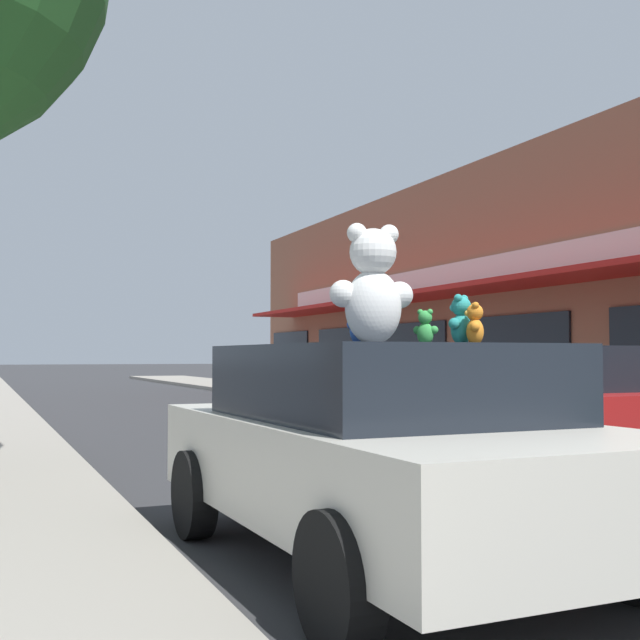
{
  "coord_description": "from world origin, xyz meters",
  "views": [
    {
      "loc": [
        -4.92,
        -5.28,
        1.41
      ],
      "look_at": [
        -1.48,
        2.77,
        1.8
      ],
      "focal_mm": 45.0,
      "sensor_mm": 36.0,
      "label": 1
    }
  ],
  "objects_px": {
    "plush_art_car": "(382,447)",
    "teddy_bear_giant": "(373,286)",
    "teddy_bear_brown": "(372,332)",
    "teddy_bear_pink": "(363,333)",
    "teddy_bear_orange": "(475,324)",
    "teddy_bear_blue": "(360,321)",
    "teddy_bear_green": "(425,328)",
    "teddy_bear_teal": "(461,321)",
    "parked_car_far_center": "(533,394)"
  },
  "relations": [
    {
      "from": "plush_art_car",
      "to": "teddy_bear_giant",
      "type": "height_order",
      "value": "teddy_bear_giant"
    },
    {
      "from": "teddy_bear_brown",
      "to": "plush_art_car",
      "type": "bearing_deg",
      "value": 34.12
    },
    {
      "from": "plush_art_car",
      "to": "teddy_bear_pink",
      "type": "relative_size",
      "value": 19.72
    },
    {
      "from": "plush_art_car",
      "to": "teddy_bear_orange",
      "type": "bearing_deg",
      "value": -21.03
    },
    {
      "from": "teddy_bear_brown",
      "to": "teddy_bear_blue",
      "type": "height_order",
      "value": "teddy_bear_blue"
    },
    {
      "from": "plush_art_car",
      "to": "teddy_bear_orange",
      "type": "distance_m",
      "value": 1.04
    },
    {
      "from": "teddy_bear_blue",
      "to": "teddy_bear_green",
      "type": "height_order",
      "value": "teddy_bear_blue"
    },
    {
      "from": "plush_art_car",
      "to": "teddy_bear_teal",
      "type": "distance_m",
      "value": 1.04
    },
    {
      "from": "parked_car_far_center",
      "to": "teddy_bear_orange",
      "type": "bearing_deg",
      "value": -131.4
    },
    {
      "from": "plush_art_car",
      "to": "parked_car_far_center",
      "type": "distance_m",
      "value": 6.7
    },
    {
      "from": "plush_art_car",
      "to": "teddy_bear_pink",
      "type": "xyz_separation_m",
      "value": [
        0.18,
        0.66,
        0.79
      ]
    },
    {
      "from": "teddy_bear_teal",
      "to": "plush_art_car",
      "type": "bearing_deg",
      "value": -39.92
    },
    {
      "from": "teddy_bear_brown",
      "to": "parked_car_far_center",
      "type": "bearing_deg",
      "value": -177.06
    },
    {
      "from": "plush_art_car",
      "to": "parked_car_far_center",
      "type": "height_order",
      "value": "parked_car_far_center"
    },
    {
      "from": "teddy_bear_giant",
      "to": "teddy_bear_orange",
      "type": "relative_size",
      "value": 2.75
    },
    {
      "from": "teddy_bear_giant",
      "to": "teddy_bear_teal",
      "type": "distance_m",
      "value": 0.74
    },
    {
      "from": "teddy_bear_pink",
      "to": "teddy_bear_orange",
      "type": "relative_size",
      "value": 0.73
    },
    {
      "from": "teddy_bear_blue",
      "to": "teddy_bear_green",
      "type": "distance_m",
      "value": 0.46
    },
    {
      "from": "plush_art_car",
      "to": "parked_car_far_center",
      "type": "bearing_deg",
      "value": 42.6
    },
    {
      "from": "teddy_bear_giant",
      "to": "teddy_bear_brown",
      "type": "relative_size",
      "value": 3.76
    },
    {
      "from": "teddy_bear_giant",
      "to": "teddy_bear_blue",
      "type": "xyz_separation_m",
      "value": [
        0.03,
        0.27,
        -0.22
      ]
    },
    {
      "from": "teddy_bear_brown",
      "to": "teddy_bear_green",
      "type": "xyz_separation_m",
      "value": [
        0.16,
        -0.48,
        0.01
      ]
    },
    {
      "from": "teddy_bear_pink",
      "to": "parked_car_far_center",
      "type": "distance_m",
      "value": 6.17
    },
    {
      "from": "plush_art_car",
      "to": "teddy_bear_brown",
      "type": "xyz_separation_m",
      "value": [
        0.11,
        0.37,
        0.79
      ]
    },
    {
      "from": "teddy_bear_giant",
      "to": "teddy_bear_pink",
      "type": "distance_m",
      "value": 0.86
    },
    {
      "from": "teddy_bear_blue",
      "to": "parked_car_far_center",
      "type": "bearing_deg",
      "value": -173.61
    },
    {
      "from": "teddy_bear_blue",
      "to": "parked_car_far_center",
      "type": "xyz_separation_m",
      "value": [
        4.94,
        4.44,
        -0.8
      ]
    },
    {
      "from": "teddy_bear_giant",
      "to": "teddy_bear_green",
      "type": "bearing_deg",
      "value": -174.64
    },
    {
      "from": "teddy_bear_giant",
      "to": "teddy_bear_green",
      "type": "distance_m",
      "value": 0.48
    },
    {
      "from": "teddy_bear_giant",
      "to": "teddy_bear_brown",
      "type": "bearing_deg",
      "value": -109.61
    },
    {
      "from": "plush_art_car",
      "to": "teddy_bear_green",
      "type": "xyz_separation_m",
      "value": [
        0.27,
        -0.11,
        0.8
      ]
    },
    {
      "from": "teddy_bear_blue",
      "to": "teddy_bear_teal",
      "type": "bearing_deg",
      "value": 124.26
    },
    {
      "from": "plush_art_car",
      "to": "teddy_bear_blue",
      "type": "relative_size",
      "value": 12.3
    },
    {
      "from": "teddy_bear_giant",
      "to": "teddy_bear_brown",
      "type": "xyz_separation_m",
      "value": [
        0.23,
        0.47,
        -0.28
      ]
    },
    {
      "from": "plush_art_car",
      "to": "teddy_bear_brown",
      "type": "bearing_deg",
      "value": 72.05
    },
    {
      "from": "teddy_bear_brown",
      "to": "teddy_bear_teal",
      "type": "relative_size",
      "value": 0.6
    },
    {
      "from": "teddy_bear_brown",
      "to": "teddy_bear_orange",
      "type": "bearing_deg",
      "value": 90.41
    },
    {
      "from": "teddy_bear_brown",
      "to": "parked_car_far_center",
      "type": "xyz_separation_m",
      "value": [
        4.75,
        4.24,
        -0.73
      ]
    },
    {
      "from": "teddy_bear_pink",
      "to": "teddy_bear_blue",
      "type": "distance_m",
      "value": 0.56
    },
    {
      "from": "teddy_bear_giant",
      "to": "teddy_bear_teal",
      "type": "relative_size",
      "value": 2.26
    },
    {
      "from": "teddy_bear_giant",
      "to": "teddy_bear_blue",
      "type": "relative_size",
      "value": 2.34
    },
    {
      "from": "teddy_bear_orange",
      "to": "teddy_bear_teal",
      "type": "distance_m",
      "value": 0.15
    },
    {
      "from": "teddy_bear_brown",
      "to": "teddy_bear_green",
      "type": "height_order",
      "value": "teddy_bear_green"
    },
    {
      "from": "teddy_bear_giant",
      "to": "teddy_bear_teal",
      "type": "height_order",
      "value": "teddy_bear_giant"
    },
    {
      "from": "plush_art_car",
      "to": "teddy_bear_pink",
      "type": "distance_m",
      "value": 1.05
    },
    {
      "from": "teddy_bear_pink",
      "to": "teddy_bear_giant",
      "type": "bearing_deg",
      "value": 7.68
    },
    {
      "from": "teddy_bear_pink",
      "to": "teddy_bear_teal",
      "type": "height_order",
      "value": "teddy_bear_teal"
    },
    {
      "from": "teddy_bear_blue",
      "to": "teddy_bear_teal",
      "type": "distance_m",
      "value": 0.71
    },
    {
      "from": "teddy_bear_green",
      "to": "parked_car_far_center",
      "type": "bearing_deg",
      "value": -84.44
    },
    {
      "from": "teddy_bear_brown",
      "to": "parked_car_far_center",
      "type": "relative_size",
      "value": 0.05
    }
  ]
}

